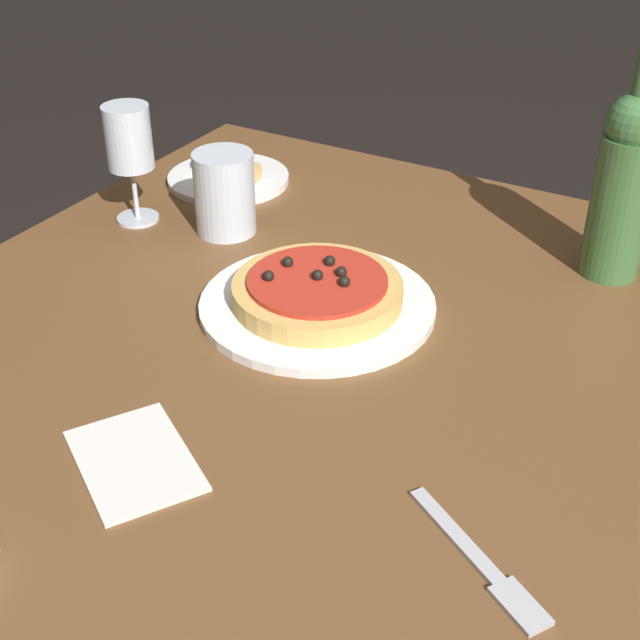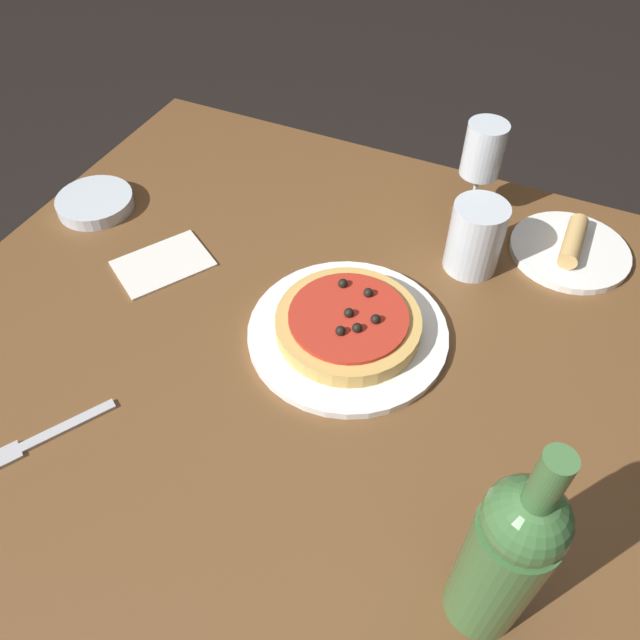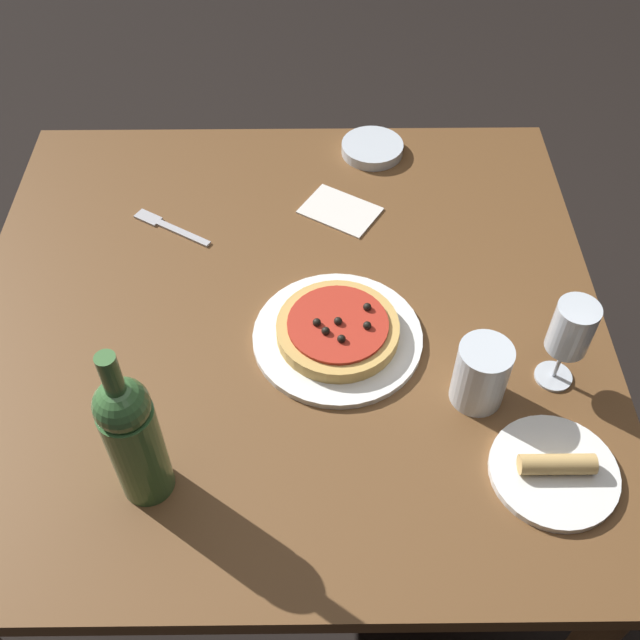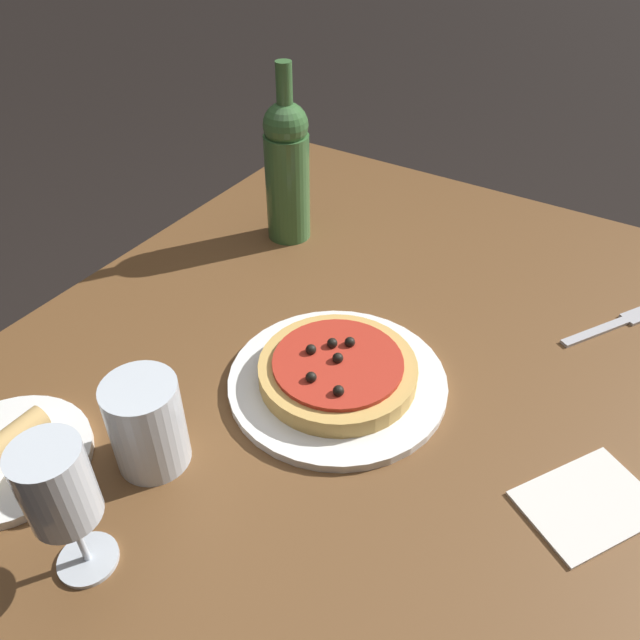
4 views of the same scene
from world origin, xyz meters
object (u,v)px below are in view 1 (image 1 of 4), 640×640
at_px(pizza, 317,290).
at_px(wine_bottle, 625,181).
at_px(water_cup, 225,193).
at_px(dinner_plate, 317,305).
at_px(wine_glass, 129,142).
at_px(fork, 483,565).
at_px(dining_table, 355,417).
at_px(side_plate, 228,176).

distance_m(pizza, wine_bottle, 0.40).
height_order(wine_bottle, water_cup, wine_bottle).
bearing_deg(wine_bottle, pizza, -136.36).
height_order(dinner_plate, pizza, pizza).
bearing_deg(wine_glass, dinner_plate, -13.47).
height_order(pizza, fork, pizza).
height_order(dining_table, water_cup, water_cup).
distance_m(dining_table, fork, 0.33).
bearing_deg(dining_table, dinner_plate, 143.60).
relative_size(dining_table, pizza, 5.37).
bearing_deg(fork, pizza, 170.31).
distance_m(dining_table, dinner_plate, 0.14).
distance_m(wine_glass, side_plate, 0.21).
bearing_deg(dinner_plate, wine_glass, 166.53).
bearing_deg(dinner_plate, side_plate, 140.26).
xyz_separation_m(wine_glass, water_cup, (0.13, 0.04, -0.06)).
distance_m(pizza, water_cup, 0.25).
xyz_separation_m(dinner_plate, pizza, (-0.00, 0.00, 0.02)).
xyz_separation_m(dining_table, fork, (0.23, -0.22, 0.09)).
height_order(wine_glass, water_cup, wine_glass).
height_order(dining_table, wine_bottle, wine_bottle).
relative_size(pizza, wine_bottle, 0.69).
xyz_separation_m(water_cup, side_plate, (-0.09, 0.14, -0.05)).
bearing_deg(wine_bottle, water_cup, -163.23).
xyz_separation_m(dinner_plate, wine_bottle, (0.28, 0.27, 0.12)).
distance_m(dinner_plate, water_cup, 0.25).
bearing_deg(side_plate, pizza, -39.74).
height_order(wine_glass, side_plate, wine_glass).
relative_size(dining_table, fork, 7.00).
height_order(fork, side_plate, side_plate).
bearing_deg(side_plate, fork, -40.54).
bearing_deg(dinner_plate, fork, -41.30).
relative_size(dining_table, water_cup, 9.54).
height_order(water_cup, side_plate, water_cup).
xyz_separation_m(dining_table, dinner_plate, (-0.09, 0.07, 0.09)).
xyz_separation_m(dining_table, wine_bottle, (0.19, 0.33, 0.21)).
bearing_deg(wine_glass, wine_bottle, 16.38).
distance_m(wine_glass, wine_bottle, 0.66).
xyz_separation_m(wine_bottle, water_cup, (-0.50, -0.15, -0.07)).
xyz_separation_m(dinner_plate, water_cup, (-0.22, 0.12, 0.05)).
relative_size(pizza, water_cup, 1.78).
distance_m(fork, side_plate, 0.83).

